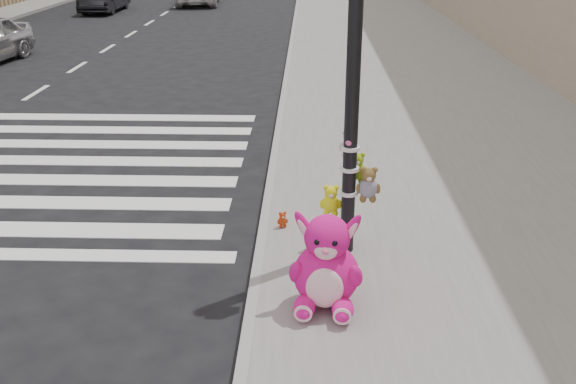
{
  "coord_description": "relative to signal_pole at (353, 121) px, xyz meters",
  "views": [
    {
      "loc": [
        2.1,
        -5.13,
        3.79
      ],
      "look_at": [
        1.88,
        2.13,
        0.75
      ],
      "focal_mm": 40.0,
      "sensor_mm": 36.0,
      "label": 1
    }
  ],
  "objects": [
    {
      "name": "curb_edge",
      "position": [
        -1.07,
        8.19,
        -1.69
      ],
      "size": [
        0.12,
        80.0,
        0.15
      ],
      "primitive_type": "cube",
      "color": "gray",
      "rests_on": "ground"
    },
    {
      "name": "sidewalk_near",
      "position": [
        2.38,
        8.19,
        -1.69
      ],
      "size": [
        7.0,
        80.0,
        0.14
      ],
      "primitive_type": "cube",
      "color": "slate",
      "rests_on": "ground"
    },
    {
      "name": "ground",
      "position": [
        -2.62,
        -1.81,
        -1.76
      ],
      "size": [
        120.0,
        120.0,
        0.0
      ],
      "primitive_type": "plane",
      "color": "black",
      "rests_on": "ground"
    },
    {
      "name": "pink_bunny",
      "position": [
        -0.3,
        -1.25,
        -1.18
      ],
      "size": [
        0.75,
        0.82,
        1.06
      ],
      "rotation": [
        0.0,
        0.0,
        -0.1
      ],
      "color": "#E01283",
      "rests_on": "sidewalk_near"
    },
    {
      "name": "signal_pole",
      "position": [
        0.0,
        0.0,
        0.0
      ],
      "size": [
        0.7,
        0.49,
        4.0
      ],
      "color": "black",
      "rests_on": "sidewalk_near"
    },
    {
      "name": "red_teddy",
      "position": [
        -0.82,
        0.59,
        -1.51
      ],
      "size": [
        0.17,
        0.14,
        0.22
      ],
      "primitive_type": null,
      "rotation": [
        0.0,
        0.0,
        0.29
      ],
      "color": "#AD3211",
      "rests_on": "sidewalk_near"
    }
  ]
}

